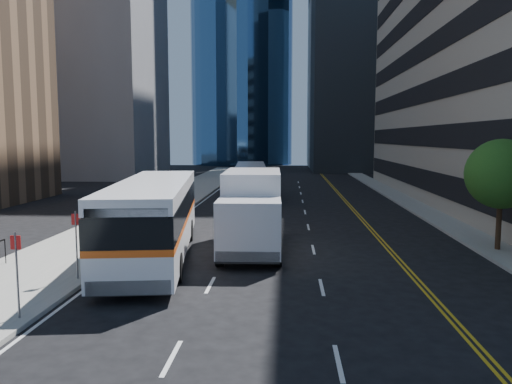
# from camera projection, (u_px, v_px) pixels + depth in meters

# --- Properties ---
(ground) EXTENTS (160.00, 160.00, 0.00)m
(ground) POSITION_uv_depth(u_px,v_px,m) (310.00, 306.00, 15.78)
(ground) COLOR black
(ground) RESTS_ON ground
(sidewalk_west) EXTENTS (5.00, 90.00, 0.15)m
(sidewalk_west) POSITION_uv_depth(u_px,v_px,m) (170.00, 201.00, 41.24)
(sidewalk_west) COLOR gray
(sidewalk_west) RESTS_ON ground
(sidewalk_east) EXTENTS (2.00, 90.00, 0.15)m
(sidewalk_east) POSITION_uv_depth(u_px,v_px,m) (409.00, 203.00, 39.99)
(sidewalk_east) COLOR gray
(sidewalk_east) RESTS_ON ground
(midrise_west) EXTENTS (18.00, 18.00, 35.00)m
(midrise_west) POSITION_uv_depth(u_px,v_px,m) (87.00, 47.00, 67.25)
(midrise_west) COLOR gray
(midrise_west) RESTS_ON ground
(street_tree) EXTENTS (3.20, 3.20, 5.10)m
(street_tree) POSITION_uv_depth(u_px,v_px,m) (501.00, 174.00, 22.74)
(street_tree) COLOR #332114
(street_tree) RESTS_ON sidewalk_east
(bus_front) EXTENTS (4.68, 13.49, 3.41)m
(bus_front) POSITION_uv_depth(u_px,v_px,m) (154.00, 216.00, 21.97)
(bus_front) COLOR white
(bus_front) RESTS_ON ground
(bus_rear) EXTENTS (3.31, 11.61, 2.96)m
(bus_rear) POSITION_uv_depth(u_px,v_px,m) (251.00, 180.00, 43.70)
(bus_rear) COLOR silver
(bus_rear) RESTS_ON ground
(box_truck) EXTENTS (2.91, 7.79, 3.69)m
(box_truck) POSITION_uv_depth(u_px,v_px,m) (252.00, 209.00, 23.36)
(box_truck) COLOR silver
(box_truck) RESTS_ON ground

